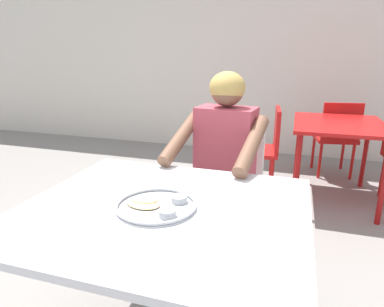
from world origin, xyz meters
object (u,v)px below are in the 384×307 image
chair_foreground (230,183)px  table_background_red (338,132)px  diner_foreground (220,159)px  thali_tray (157,205)px  chair_red_left (265,144)px  chair_red_far (337,134)px  table_foreground (164,223)px

chair_foreground → table_background_red: 1.39m
chair_foreground → diner_foreground: bearing=-95.6°
thali_tray → table_background_red: bearing=67.5°
chair_red_left → chair_red_far: (0.71, 0.70, -0.01)m
thali_tray → diner_foreground: diner_foreground is taller
chair_foreground → table_background_red: bearing=56.8°
table_background_red → chair_red_far: bearing=83.9°
chair_red_far → diner_foreground: bearing=-112.6°
diner_foreground → table_background_red: bearing=60.5°
chair_red_left → chair_red_far: 1.00m
diner_foreground → thali_tray: bearing=-97.1°
chair_foreground → chair_red_far: chair_foreground is taller
chair_foreground → chair_red_left: size_ratio=1.03×
table_foreground → thali_tray: (-0.02, -0.02, 0.08)m
table_foreground → diner_foreground: 0.70m
chair_foreground → thali_tray: bearing=-96.7°
table_foreground → thali_tray: size_ratio=3.48×
diner_foreground → chair_red_left: size_ratio=1.46×
diner_foreground → table_foreground: bearing=-95.6°
table_foreground → chair_foreground: (0.09, 0.92, -0.17)m
thali_tray → diner_foreground: bearing=82.9°
chair_red_left → chair_foreground: bearing=-96.1°
table_foreground → chair_red_far: 2.90m
diner_foreground → chair_red_far: (0.85, 2.05, -0.25)m
table_foreground → diner_foreground: bearing=84.4°
table_foreground → thali_tray: bearing=-140.9°
table_background_red → chair_red_left: chair_red_left is taller
chair_red_left → diner_foreground: bearing=-96.0°
chair_red_left → chair_red_far: chair_red_left is taller
chair_foreground → diner_foreground: (-0.02, -0.22, 0.23)m
table_foreground → chair_foreground: bearing=84.4°
chair_red_far → table_background_red: bearing=-96.1°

